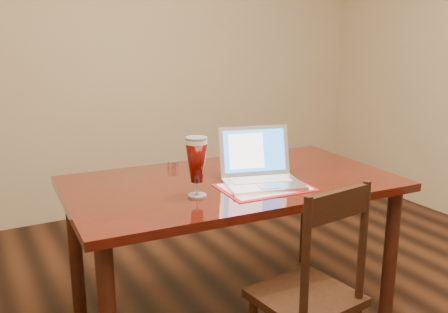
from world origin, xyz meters
TOP-DOWN VIEW (x-y plane):
  - dining_table at (-0.08, 0.63)m, footprint 1.67×1.00m
  - dining_chair at (-0.05, 0.01)m, footprint 0.43×0.42m

SIDE VIEW (x-z plane):
  - dining_chair at x=-0.05m, z-range -0.03..0.89m
  - dining_table at x=-0.08m, z-range 0.16..1.20m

